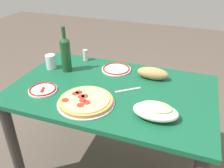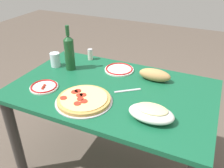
{
  "view_description": "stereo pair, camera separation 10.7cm",
  "coord_description": "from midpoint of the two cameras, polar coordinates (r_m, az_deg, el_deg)",
  "views": [
    {
      "loc": [
        0.44,
        -1.22,
        1.48
      ],
      "look_at": [
        0.0,
        0.0,
        0.73
      ],
      "focal_mm": 38.28,
      "sensor_mm": 36.0,
      "label": 1
    },
    {
      "loc": [
        0.54,
        -1.18,
        1.48
      ],
      "look_at": [
        0.0,
        0.0,
        0.73
      ],
      "focal_mm": 38.28,
      "sensor_mm": 36.0,
      "label": 2
    }
  ],
  "objects": [
    {
      "name": "baked_pasta_dish",
      "position": [
        1.25,
        11.8,
        -6.77
      ],
      "size": [
        0.24,
        0.15,
        0.08
      ],
      "color": "white",
      "rests_on": "dining_table"
    },
    {
      "name": "fork_left",
      "position": [
        1.49,
        5.82,
        -1.63
      ],
      "size": [
        0.14,
        0.12,
        0.0
      ],
      "primitive_type": "cube",
      "rotation": [
        0.0,
        0.0,
        0.66
      ],
      "color": "#B7B7BC",
      "rests_on": "dining_table"
    },
    {
      "name": "side_plate_near",
      "position": [
        1.73,
        3.49,
        3.52
      ],
      "size": [
        0.21,
        0.21,
        0.02
      ],
      "color": "white",
      "rests_on": "dining_table"
    },
    {
      "name": "side_plate_far",
      "position": [
        1.56,
        -14.07,
        -0.66
      ],
      "size": [
        0.18,
        0.18,
        0.02
      ],
      "color": "white",
      "rests_on": "dining_table"
    },
    {
      "name": "ground_plane",
      "position": [
        1.97,
        1.64,
        -18.86
      ],
      "size": [
        8.0,
        8.0,
        0.0
      ],
      "primitive_type": "plane",
      "color": "brown",
      "rests_on": "ground"
    },
    {
      "name": "bread_loaf",
      "position": [
        1.62,
        12.04,
        2.11
      ],
      "size": [
        0.21,
        0.09,
        0.08
      ],
      "primitive_type": "ellipsoid",
      "color": "tan",
      "rests_on": "dining_table"
    },
    {
      "name": "wine_bottle",
      "position": [
        1.72,
        -8.4,
        7.54
      ],
      "size": [
        0.07,
        0.07,
        0.32
      ],
      "color": "#194723",
      "rests_on": "dining_table"
    },
    {
      "name": "spice_shaker",
      "position": [
        1.89,
        -3.61,
        7.05
      ],
      "size": [
        0.04,
        0.04,
        0.09
      ],
      "color": "silver",
      "rests_on": "dining_table"
    },
    {
      "name": "pepperoni_pizza",
      "position": [
        1.38,
        -4.55,
        -3.79
      ],
      "size": [
        0.33,
        0.33,
        0.03
      ],
      "color": "#B7B7BC",
      "rests_on": "dining_table"
    },
    {
      "name": "water_glass",
      "position": [
        1.81,
        -11.78,
        5.68
      ],
      "size": [
        0.07,
        0.07,
        0.1
      ],
      "primitive_type": "cylinder",
      "color": "silver",
      "rests_on": "dining_table"
    },
    {
      "name": "dining_table",
      "position": [
        1.58,
        1.94,
        -4.8
      ],
      "size": [
        1.27,
        0.8,
        0.7
      ],
      "color": "#145938",
      "rests_on": "ground"
    }
  ]
}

